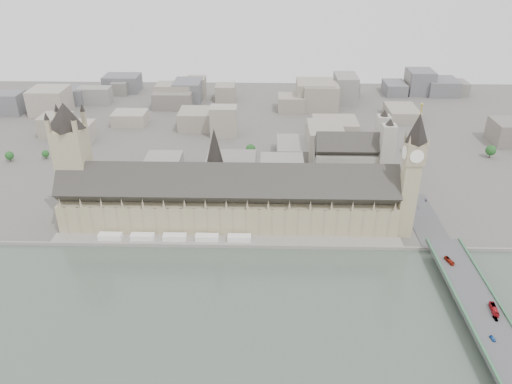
{
  "coord_description": "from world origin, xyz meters",
  "views": [
    {
      "loc": [
        30.63,
        -329.57,
        213.12
      ],
      "look_at": [
        21.99,
        28.24,
        25.52
      ],
      "focal_mm": 35.0,
      "sensor_mm": 36.0,
      "label": 1
    }
  ],
  "objects_px": {
    "westminster_bridge": "(478,311)",
    "car_blue": "(493,338)",
    "palace_of_westminster": "(228,200)",
    "car_silver": "(495,318)",
    "elizabeth_tower": "(412,167)",
    "westminster_abbey": "(354,160)",
    "red_bus_north": "(449,261)",
    "car_approach": "(426,200)",
    "red_bus_south": "(494,309)",
    "victoria_tower": "(73,158)"
  },
  "relations": [
    {
      "from": "elizabeth_tower",
      "to": "car_approach",
      "type": "height_order",
      "value": "elizabeth_tower"
    },
    {
      "from": "elizabeth_tower",
      "to": "car_blue",
      "type": "relative_size",
      "value": 23.33
    },
    {
      "from": "westminster_bridge",
      "to": "red_bus_south",
      "type": "relative_size",
      "value": 26.73
    },
    {
      "from": "red_bus_south",
      "to": "elizabeth_tower",
      "type": "bearing_deg",
      "value": 112.8
    },
    {
      "from": "red_bus_north",
      "to": "car_silver",
      "type": "distance_m",
      "value": 57.67
    },
    {
      "from": "victoria_tower",
      "to": "westminster_abbey",
      "type": "distance_m",
      "value": 244.79
    },
    {
      "from": "westminster_bridge",
      "to": "red_bus_south",
      "type": "xyz_separation_m",
      "value": [
        5.89,
        -6.59,
        6.82
      ]
    },
    {
      "from": "car_approach",
      "to": "westminster_bridge",
      "type": "bearing_deg",
      "value": -76.46
    },
    {
      "from": "red_bus_north",
      "to": "palace_of_westminster",
      "type": "bearing_deg",
      "value": 141.71
    },
    {
      "from": "palace_of_westminster",
      "to": "red_bus_north",
      "type": "distance_m",
      "value": 170.02
    },
    {
      "from": "victoria_tower",
      "to": "car_blue",
      "type": "height_order",
      "value": "victoria_tower"
    },
    {
      "from": "palace_of_westminster",
      "to": "westminster_bridge",
      "type": "distance_m",
      "value": 195.05
    },
    {
      "from": "elizabeth_tower",
      "to": "victoria_tower",
      "type": "distance_m",
      "value": 260.64
    },
    {
      "from": "victoria_tower",
      "to": "westminster_bridge",
      "type": "height_order",
      "value": "victoria_tower"
    },
    {
      "from": "palace_of_westminster",
      "to": "elizabeth_tower",
      "type": "relative_size",
      "value": 2.47
    },
    {
      "from": "elizabeth_tower",
      "to": "car_blue",
      "type": "bearing_deg",
      "value": -80.86
    },
    {
      "from": "red_bus_south",
      "to": "westminster_bridge",
      "type": "bearing_deg",
      "value": 138.27
    },
    {
      "from": "red_bus_north",
      "to": "car_blue",
      "type": "height_order",
      "value": "red_bus_north"
    },
    {
      "from": "elizabeth_tower",
      "to": "westminster_abbey",
      "type": "relative_size",
      "value": 1.58
    },
    {
      "from": "westminster_abbey",
      "to": "car_approach",
      "type": "xyz_separation_m",
      "value": [
        54.9,
        -50.51,
        -14.19
      ]
    },
    {
      "from": "westminster_bridge",
      "to": "car_blue",
      "type": "xyz_separation_m",
      "value": [
        -3.8,
        -29.98,
        5.91
      ]
    },
    {
      "from": "car_blue",
      "to": "car_silver",
      "type": "distance_m",
      "value": 18.33
    },
    {
      "from": "victoria_tower",
      "to": "car_blue",
      "type": "xyz_separation_m",
      "value": [
        280.2,
        -143.48,
        -44.17
      ]
    },
    {
      "from": "palace_of_westminster",
      "to": "car_blue",
      "type": "height_order",
      "value": "palace_of_westminster"
    },
    {
      "from": "red_bus_south",
      "to": "red_bus_north",
      "type": "bearing_deg",
      "value": 108.52
    },
    {
      "from": "palace_of_westminster",
      "to": "victoria_tower",
      "type": "height_order",
      "value": "victoria_tower"
    },
    {
      "from": "victoria_tower",
      "to": "car_approach",
      "type": "relative_size",
      "value": 22.71
    },
    {
      "from": "westminster_bridge",
      "to": "car_blue",
      "type": "bearing_deg",
      "value": -97.23
    },
    {
      "from": "elizabeth_tower",
      "to": "car_blue",
      "type": "distance_m",
      "value": 135.52
    },
    {
      "from": "red_bus_south",
      "to": "victoria_tower",
      "type": "bearing_deg",
      "value": 163.98
    },
    {
      "from": "palace_of_westminster",
      "to": "car_blue",
      "type": "xyz_separation_m",
      "value": [
        158.2,
        -137.18,
        -11.67
      ]
    },
    {
      "from": "westminster_bridge",
      "to": "red_bus_south",
      "type": "distance_m",
      "value": 11.16
    },
    {
      "from": "victoria_tower",
      "to": "red_bus_south",
      "type": "height_order",
      "value": "victoria_tower"
    },
    {
      "from": "elizabeth_tower",
      "to": "westminster_abbey",
      "type": "xyz_separation_m",
      "value": [
        -27.08,
        87.0,
        -33.01
      ]
    },
    {
      "from": "victoria_tower",
      "to": "red_bus_north",
      "type": "relative_size",
      "value": 10.67
    },
    {
      "from": "elizabeth_tower",
      "to": "westminster_bridge",
      "type": "relative_size",
      "value": 0.33
    },
    {
      "from": "red_bus_south",
      "to": "car_blue",
      "type": "xyz_separation_m",
      "value": [
        -9.69,
        -23.39,
        -0.91
      ]
    },
    {
      "from": "palace_of_westminster",
      "to": "car_silver",
      "type": "distance_m",
      "value": 205.77
    },
    {
      "from": "westminster_abbey",
      "to": "red_bus_north",
      "type": "relative_size",
      "value": 7.26
    },
    {
      "from": "elizabeth_tower",
      "to": "red_bus_north",
      "type": "bearing_deg",
      "value": -69.73
    },
    {
      "from": "westminster_abbey",
      "to": "car_blue",
      "type": "xyz_separation_m",
      "value": [
        47.27,
        -212.48,
        -14.05
      ]
    },
    {
      "from": "car_blue",
      "to": "westminster_bridge",
      "type": "bearing_deg",
      "value": 72.91
    },
    {
      "from": "victoria_tower",
      "to": "car_silver",
      "type": "relative_size",
      "value": 23.51
    },
    {
      "from": "westminster_abbey",
      "to": "red_bus_south",
      "type": "xyz_separation_m",
      "value": [
        56.96,
        -189.09,
        -13.14
      ]
    },
    {
      "from": "car_silver",
      "to": "car_approach",
      "type": "xyz_separation_m",
      "value": [
        -0.41,
        145.5,
        -0.06
      ]
    },
    {
      "from": "westminster_abbey",
      "to": "car_silver",
      "type": "distance_m",
      "value": 204.15
    },
    {
      "from": "red_bus_south",
      "to": "car_silver",
      "type": "height_order",
      "value": "red_bus_south"
    },
    {
      "from": "westminster_bridge",
      "to": "red_bus_south",
      "type": "bearing_deg",
      "value": -48.22
    },
    {
      "from": "palace_of_westminster",
      "to": "red_bus_south",
      "type": "height_order",
      "value": "palace_of_westminster"
    },
    {
      "from": "victoria_tower",
      "to": "westminster_bridge",
      "type": "distance_m",
      "value": 309.91
    }
  ]
}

